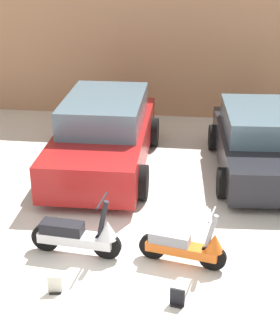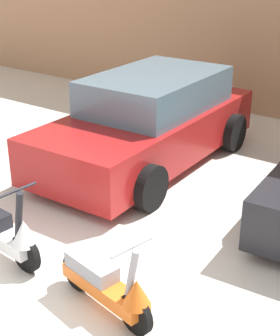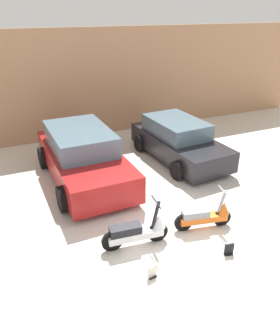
# 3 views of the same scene
# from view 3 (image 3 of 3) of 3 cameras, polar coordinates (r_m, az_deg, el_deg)

# --- Properties ---
(ground_plane) EXTENTS (28.00, 28.00, 0.00)m
(ground_plane) POSITION_cam_3_polar(r_m,az_deg,el_deg) (7.17, 7.92, -13.01)
(ground_plane) COLOR silver
(wall_back) EXTENTS (19.60, 0.12, 3.90)m
(wall_back) POSITION_cam_3_polar(r_m,az_deg,el_deg) (12.55, -9.34, 14.17)
(wall_back) COLOR tan
(wall_back) RESTS_ON ground_plane
(scooter_front_left) EXTENTS (1.43, 0.52, 1.00)m
(scooter_front_left) POSITION_cam_3_polar(r_m,az_deg,el_deg) (6.88, -0.31, -10.87)
(scooter_front_left) COLOR black
(scooter_front_left) RESTS_ON ground_plane
(scooter_front_right) EXTENTS (1.32, 0.55, 0.93)m
(scooter_front_right) POSITION_cam_3_polar(r_m,az_deg,el_deg) (7.53, 11.38, -8.04)
(scooter_front_right) COLOR black
(scooter_front_right) RESTS_ON ground_plane
(car_rear_left) EXTENTS (2.16, 4.35, 1.46)m
(car_rear_left) POSITION_cam_3_polar(r_m,az_deg,el_deg) (9.41, -9.90, 1.98)
(car_rear_left) COLOR maroon
(car_rear_left) RESTS_ON ground_plane
(car_rear_center) EXTENTS (2.03, 3.89, 1.29)m
(car_rear_center) POSITION_cam_3_polar(r_m,az_deg,el_deg) (10.69, 6.69, 4.73)
(car_rear_center) COLOR black
(car_rear_center) RESTS_ON ground_plane
(placard_near_left_scooter) EXTENTS (0.20, 0.14, 0.26)m
(placard_near_left_scooter) POSITION_cam_3_polar(r_m,az_deg,el_deg) (6.34, 2.13, -17.66)
(placard_near_left_scooter) COLOR black
(placard_near_left_scooter) RESTS_ON ground_plane
(placard_near_right_scooter) EXTENTS (0.20, 0.15, 0.26)m
(placard_near_right_scooter) POSITION_cam_3_polar(r_m,az_deg,el_deg) (7.03, 15.22, -13.55)
(placard_near_right_scooter) COLOR black
(placard_near_right_scooter) RESTS_ON ground_plane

